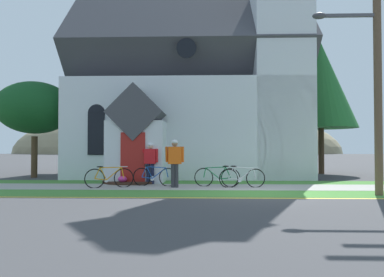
# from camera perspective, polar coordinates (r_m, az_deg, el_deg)

# --- Properties ---
(ground) EXTENTS (140.00, 140.00, 0.00)m
(ground) POSITION_cam_1_polar(r_m,az_deg,el_deg) (16.23, 8.38, -6.63)
(ground) COLOR #3D3D3F
(sidewalk_slab) EXTENTS (32.00, 2.10, 0.01)m
(sidewalk_slab) POSITION_cam_1_polar(r_m,az_deg,el_deg) (13.95, -1.42, -7.48)
(sidewalk_slab) COLOR #99968E
(sidewalk_slab) RESTS_ON ground
(grass_verge) EXTENTS (32.00, 1.77, 0.01)m
(grass_verge) POSITION_cam_1_polar(r_m,az_deg,el_deg) (12.03, -1.97, -8.46)
(grass_verge) COLOR #427F33
(grass_verge) RESTS_ON ground
(church_lawn) EXTENTS (24.00, 1.64, 0.01)m
(church_lawn) POSITION_cam_1_polar(r_m,az_deg,el_deg) (15.81, -1.03, -6.77)
(church_lawn) COLOR #427F33
(church_lawn) RESTS_ON ground
(curb_paint_stripe) EXTENTS (28.00, 0.16, 0.01)m
(curb_paint_stripe) POSITION_cam_1_polar(r_m,az_deg,el_deg) (11.01, -2.33, -9.12)
(curb_paint_stripe) COLOR yellow
(curb_paint_stripe) RESTS_ON ground
(church_building) EXTENTS (12.17, 11.34, 14.17)m
(church_building) POSITION_cam_1_polar(r_m,az_deg,el_deg) (21.21, 0.68, 7.38)
(church_building) COLOR silver
(church_building) RESTS_ON ground
(church_sign) EXTENTS (1.83, 0.21, 2.16)m
(church_sign) POSITION_cam_1_polar(r_m,az_deg,el_deg) (16.06, -9.17, -1.64)
(church_sign) COLOR #474C56
(church_sign) RESTS_ON ground
(flower_bed) EXTENTS (2.37, 2.37, 0.34)m
(flower_bed) POSITION_cam_1_polar(r_m,az_deg,el_deg) (15.83, -9.47, -6.46)
(flower_bed) COLOR #382319
(flower_bed) RESTS_ON ground
(bicycle_white) EXTENTS (1.75, 0.26, 0.81)m
(bicycle_white) POSITION_cam_1_polar(r_m,az_deg,el_deg) (14.36, -5.79, -5.84)
(bicycle_white) COLOR black
(bicycle_white) RESTS_ON ground
(bicycle_red) EXTENTS (1.72, 0.20, 0.83)m
(bicycle_red) POSITION_cam_1_polar(r_m,az_deg,el_deg) (13.85, 7.72, -5.99)
(bicycle_red) COLOR black
(bicycle_red) RESTS_ON ground
(bicycle_yellow) EXTENTS (1.74, 0.21, 0.82)m
(bicycle_yellow) POSITION_cam_1_polar(r_m,az_deg,el_deg) (14.09, 3.93, -5.91)
(bicycle_yellow) COLOR black
(bicycle_yellow) RESTS_ON ground
(bicycle_green) EXTENTS (1.71, 0.58, 0.82)m
(bicycle_green) POSITION_cam_1_polar(r_m,az_deg,el_deg) (13.99, -12.67, -5.90)
(bicycle_green) COLOR black
(bicycle_green) RESTS_ON ground
(cyclist_in_red_jersey) EXTENTS (0.65, 0.31, 1.67)m
(cyclist_in_red_jersey) POSITION_cam_1_polar(r_m,az_deg,el_deg) (15.07, -6.47, -3.32)
(cyclist_in_red_jersey) COLOR #191E38
(cyclist_in_red_jersey) RESTS_ON ground
(cyclist_in_green_jersey) EXTENTS (0.69, 0.32, 1.77)m
(cyclist_in_green_jersey) POSITION_cam_1_polar(r_m,az_deg,el_deg) (13.68, -2.69, -3.21)
(cyclist_in_green_jersey) COLOR #2D2D33
(cyclist_in_green_jersey) RESTS_ON ground
(utility_pole) EXTENTS (3.12, 0.28, 8.05)m
(utility_pole) POSITION_cam_1_polar(r_m,az_deg,el_deg) (13.19, 26.29, 11.81)
(utility_pole) COLOR brown
(utility_pole) RESTS_ON ground
(roadside_conifer) EXTENTS (3.99, 3.99, 7.54)m
(roadside_conifer) POSITION_cam_1_polar(r_m,az_deg,el_deg) (22.43, 19.25, 7.82)
(roadside_conifer) COLOR #3D2D1E
(roadside_conifer) RESTS_ON ground
(yard_deciduous_tree) EXTENTS (3.71, 3.71, 4.75)m
(yard_deciduous_tree) POSITION_cam_1_polar(r_m,az_deg,el_deg) (19.99, -23.10, 4.34)
(yard_deciduous_tree) COLOR #4C3823
(yard_deciduous_tree) RESTS_ON ground
(distant_hill) EXTENTS (83.97, 44.92, 24.19)m
(distant_hill) POSITION_cam_1_polar(r_m,az_deg,el_deg) (95.90, -2.45, -2.29)
(distant_hill) COLOR #847A5B
(distant_hill) RESTS_ON ground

